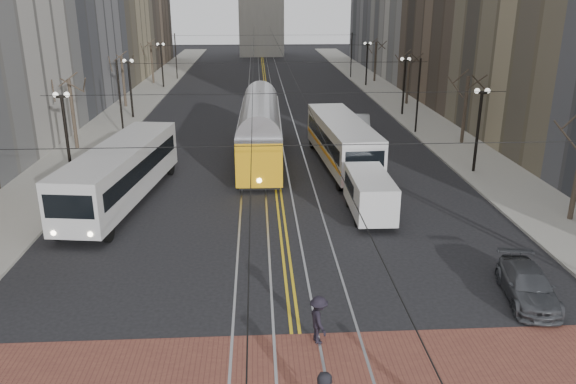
{
  "coord_description": "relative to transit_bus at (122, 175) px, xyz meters",
  "views": [
    {
      "loc": [
        -1.26,
        -18.5,
        11.61
      ],
      "look_at": [
        0.12,
        6.13,
        3.0
      ],
      "focal_mm": 35.0,
      "sensor_mm": 36.0,
      "label": 1
    }
  ],
  "objects": [
    {
      "name": "sedan_silver",
      "position": [
        17.3,
        17.4,
        -0.93
      ],
      "size": [
        2.25,
        4.87,
        1.55
      ],
      "primitive_type": "imported",
      "rotation": [
        0.0,
        0.0,
        -0.13
      ],
      "color": "#A4A7AB",
      "rests_on": "ground"
    },
    {
      "name": "street_trees",
      "position": [
        9.27,
        21.84,
        1.09
      ],
      "size": [
        31.68,
        53.28,
        5.6
      ],
      "color": "#382D23",
      "rests_on": "ground"
    },
    {
      "name": "transit_bus",
      "position": [
        0.0,
        0.0,
        0.0
      ],
      "size": [
        4.67,
        13.9,
        3.41
      ],
      "primitive_type": "cube",
      "rotation": [
        0.0,
        0.0,
        -0.14
      ],
      "color": "#B9B9B9",
      "rests_on": "ground"
    },
    {
      "name": "ground",
      "position": [
        9.27,
        -13.41,
        -1.71
      ],
      "size": [
        260.0,
        260.0,
        0.0
      ],
      "primitive_type": "plane",
      "color": "black",
      "rests_on": "ground"
    },
    {
      "name": "lamp_posts",
      "position": [
        9.27,
        15.34,
        1.09
      ],
      "size": [
        27.6,
        57.2,
        5.6
      ],
      "color": "black",
      "rests_on": "ground"
    },
    {
      "name": "streetcar",
      "position": [
        8.23,
        8.83,
        0.15
      ],
      "size": [
        3.22,
        15.75,
        3.7
      ],
      "primitive_type": "cube",
      "rotation": [
        0.0,
        0.0,
        -0.02
      ],
      "color": "gold",
      "rests_on": "ground"
    },
    {
      "name": "centre_lines",
      "position": [
        9.27,
        31.59,
        -1.7
      ],
      "size": [
        0.42,
        130.0,
        0.01
      ],
      "primitive_type": "cube",
      "color": "gold",
      "rests_on": "ground"
    },
    {
      "name": "pedestrian_d",
      "position": [
        10.04,
        -14.91,
        -0.8
      ],
      "size": [
        0.9,
        1.27,
        1.78
      ],
      "primitive_type": "imported",
      "rotation": [
        0.0,
        0.0,
        1.79
      ],
      "color": "black",
      "rests_on": "crosswalk_band"
    },
    {
      "name": "sedan_grey",
      "position": [
        15.83,
        8.59,
        -1.04
      ],
      "size": [
        2.03,
        4.08,
        1.34
      ],
      "primitive_type": "imported",
      "rotation": [
        0.0,
        0.0,
        0.12
      ],
      "color": "#3F4146",
      "rests_on": "ground"
    },
    {
      "name": "rear_bus",
      "position": [
        14.02,
        6.78,
        -0.01
      ],
      "size": [
        3.68,
        13.14,
        3.39
      ],
      "primitive_type": "cube",
      "rotation": [
        0.0,
        0.0,
        0.07
      ],
      "color": "#BDBDBD",
      "rests_on": "ground"
    },
    {
      "name": "sedan_parked",
      "position": [
        18.77,
        -12.43,
        -1.06
      ],
      "size": [
        2.51,
        4.66,
        1.28
      ],
      "primitive_type": "imported",
      "rotation": [
        0.0,
        0.0,
        -0.17
      ],
      "color": "#3D4045",
      "rests_on": "ground"
    },
    {
      "name": "streetcar_rails",
      "position": [
        9.27,
        31.59,
        -1.7
      ],
      "size": [
        4.8,
        130.0,
        0.02
      ],
      "primitive_type": "cube",
      "color": "gray",
      "rests_on": "ground"
    },
    {
      "name": "trolley_wires",
      "position": [
        9.27,
        21.42,
        2.07
      ],
      "size": [
        25.96,
        120.0,
        6.6
      ],
      "color": "black",
      "rests_on": "ground"
    },
    {
      "name": "cargo_van",
      "position": [
        14.14,
        -3.06,
        -0.51
      ],
      "size": [
        2.11,
        5.42,
        2.39
      ],
      "primitive_type": "cube",
      "rotation": [
        0.0,
        0.0,
        -0.0
      ],
      "color": "silver",
      "rests_on": "ground"
    },
    {
      "name": "sidewalk_right",
      "position": [
        24.27,
        31.59,
        -1.63
      ],
      "size": [
        5.0,
        140.0,
        0.15
      ],
      "primitive_type": "cube",
      "color": "gray",
      "rests_on": "ground"
    },
    {
      "name": "sidewalk_left",
      "position": [
        -5.73,
        31.59,
        -1.63
      ],
      "size": [
        5.0,
        140.0,
        0.15
      ],
      "primitive_type": "cube",
      "color": "gray",
      "rests_on": "ground"
    }
  ]
}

